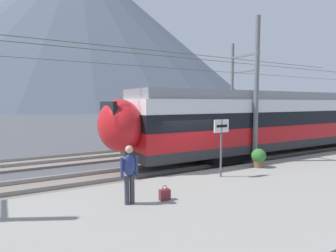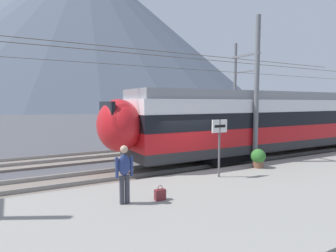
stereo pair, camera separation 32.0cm
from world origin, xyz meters
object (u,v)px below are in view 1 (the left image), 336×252
at_px(catenary_mast_mid, 254,90).
at_px(platform_sign, 221,135).
at_px(passenger_walking, 129,172).
at_px(catenary_mast_far_side, 233,91).
at_px(train_near_platform, 310,118).
at_px(potted_plant_platform_edge, 259,157).
at_px(handbag_beside_passenger, 165,195).

relative_size(catenary_mast_mid, platform_sign, 19.94).
bearing_deg(passenger_walking, platform_sign, 13.44).
relative_size(catenary_mast_mid, passenger_walking, 26.47).
relative_size(catenary_mast_far_side, platform_sign, 19.94).
height_order(train_near_platform, passenger_walking, train_near_platform).
xyz_separation_m(catenary_mast_mid, passenger_walking, (-7.65, -2.56, -2.56)).
bearing_deg(passenger_walking, catenary_mast_mid, 18.51).
relative_size(platform_sign, potted_plant_platform_edge, 2.67).
bearing_deg(handbag_beside_passenger, train_near_platform, 17.58).
bearing_deg(catenary_mast_far_side, passenger_walking, -142.12).
xyz_separation_m(catenary_mast_far_side, potted_plant_platform_edge, (-7.38, -9.61, -3.45)).
height_order(catenary_mast_mid, passenger_walking, catenary_mast_mid).
xyz_separation_m(passenger_walking, potted_plant_platform_edge, (6.82, 1.44, -0.47)).
bearing_deg(potted_plant_platform_edge, train_near_platform, 18.76).
bearing_deg(passenger_walking, train_near_platform, 15.58).
relative_size(catenary_mast_far_side, passenger_walking, 26.47).
relative_size(catenary_mast_mid, potted_plant_platform_edge, 53.27).
distance_m(catenary_mast_mid, platform_sign, 4.16).
xyz_separation_m(train_near_platform, platform_sign, (-10.19, -3.01, -0.23)).
xyz_separation_m(train_near_platform, handbag_beside_passenger, (-13.41, -4.25, -1.71)).
bearing_deg(handbag_beside_passenger, catenary_mast_mid, 22.81).
bearing_deg(handbag_beside_passenger, potted_plant_platform_edge, 16.01).
relative_size(train_near_platform, platform_sign, 12.44).
relative_size(train_near_platform, catenary_mast_mid, 0.62).
relative_size(catenary_mast_mid, handbag_beside_passenger, 99.62).
bearing_deg(handbag_beside_passenger, passenger_walking, 167.75).
bearing_deg(catenary_mast_mid, train_near_platform, 12.18).
height_order(catenary_mast_mid, catenary_mast_far_side, catenary_mast_far_side).
bearing_deg(potted_plant_platform_edge, catenary_mast_mid, 53.51).
distance_m(train_near_platform, catenary_mast_mid, 7.14).
bearing_deg(catenary_mast_mid, potted_plant_platform_edge, -126.49).
height_order(platform_sign, passenger_walking, platform_sign).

